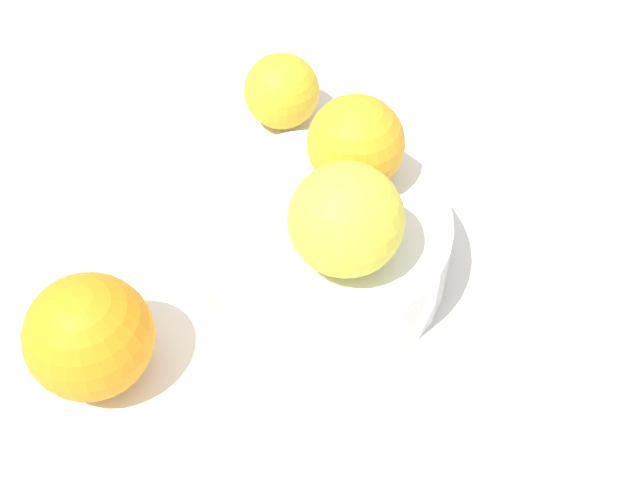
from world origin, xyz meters
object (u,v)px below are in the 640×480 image
at_px(fruit_bowl, 320,246).
at_px(orange_loose_0, 89,336).
at_px(orange_loose_1, 282,91).
at_px(orange_in_bowl_0, 356,144).
at_px(orange_in_bowl_1, 350,218).

height_order(fruit_bowl, orange_loose_0, orange_loose_0).
height_order(fruit_bowl, orange_loose_1, orange_loose_1).
xyz_separation_m(fruit_bowl, orange_in_bowl_0, (0.04, 0.02, 0.06)).
bearing_deg(fruit_bowl, orange_in_bowl_0, 32.27).
bearing_deg(fruit_bowl, orange_loose_0, -174.69).
bearing_deg(orange_in_bowl_0, fruit_bowl, -147.73).
height_order(fruit_bowl, orange_in_bowl_0, orange_in_bowl_0).
relative_size(orange_in_bowl_1, orange_loose_1, 1.16).
height_order(orange_in_bowl_0, orange_loose_1, orange_in_bowl_0).
distance_m(fruit_bowl, orange_loose_0, 0.17).
relative_size(orange_in_bowl_0, orange_in_bowl_1, 0.92).
bearing_deg(orange_in_bowl_0, orange_loose_1, 88.65).
bearing_deg(orange_in_bowl_1, orange_loose_1, 79.05).
distance_m(orange_in_bowl_1, orange_loose_0, 0.18).
xyz_separation_m(orange_in_bowl_0, orange_loose_1, (0.00, 0.14, -0.06)).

